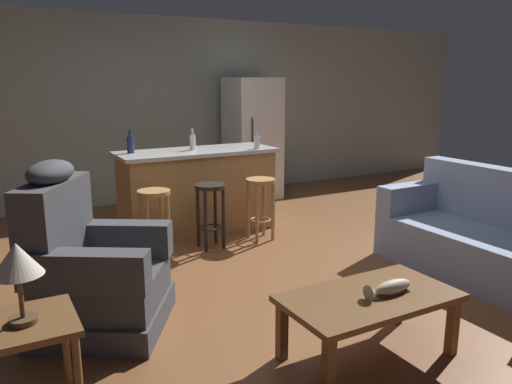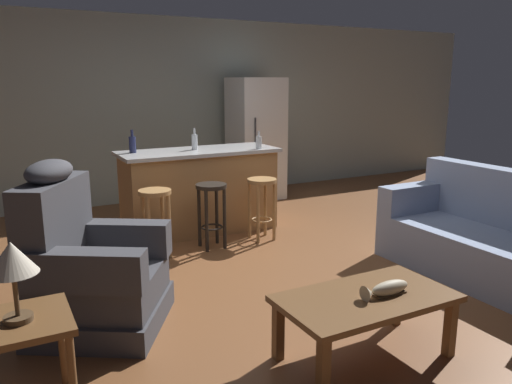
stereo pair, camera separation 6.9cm
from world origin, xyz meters
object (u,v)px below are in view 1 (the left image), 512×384
bar_stool_left (155,211)px  bar_stool_middle (210,204)px  bottle_tall_green (130,144)px  bottle_wine_dark (257,142)px  recliner_near_lamp (90,271)px  refrigerator (253,139)px  bottle_short_amber (193,142)px  couch (490,239)px  end_table (27,339)px  bar_stool_right (260,198)px  kitchen_island (198,191)px  coffee_table (369,303)px  table_lamp (17,263)px  fish_figurine (389,288)px

bar_stool_left → bar_stool_middle: 0.60m
bottle_tall_green → bottle_wine_dark: bearing=-15.1°
recliner_near_lamp → refrigerator: size_ratio=0.68×
bottle_short_amber → couch: bearing=-55.7°
end_table → bottle_wine_dark: (2.68, 2.45, 0.57)m
bar_stool_right → bottle_tall_green: 1.52m
couch → bar_stool_middle: couch is taller
recliner_near_lamp → kitchen_island: recliner_near_lamp is taller
coffee_table → bottle_short_amber: bearing=88.3°
bottle_short_amber → table_lamp: bearing=-126.1°
fish_figurine → refrigerator: (1.40, 4.31, 0.42)m
coffee_table → bottle_tall_green: (-0.60, 3.18, 0.68)m
fish_figurine → table_lamp: (-2.03, 0.40, 0.41)m
table_lamp → bar_stool_left: 2.50m
coffee_table → fish_figurine: 0.15m
refrigerator → table_lamp: bearing=-131.1°
couch → recliner_near_lamp: 3.38m
bar_stool_right → refrigerator: bearing=63.7°
couch → table_lamp: table_lamp is taller
coffee_table → refrigerator: refrigerator is taller
table_lamp → bottle_short_amber: (2.01, 2.75, 0.17)m
recliner_near_lamp → bottle_tall_green: same height
bottle_wine_dark → bar_stool_right: bearing=-113.8°
bar_stool_middle → bar_stool_right: (0.60, 0.00, 0.00)m
fish_figurine → bar_stool_right: bar_stool_right is taller
fish_figurine → table_lamp: bearing=168.9°
fish_figurine → bar_stool_left: (-0.70, 2.48, 0.01)m
coffee_table → kitchen_island: size_ratio=0.61×
fish_figurine → recliner_near_lamp: 2.02m
kitchen_island → bottle_short_amber: bottle_short_amber is taller
coffee_table → couch: size_ratio=0.58×
end_table → refrigerator: refrigerator is taller
end_table → bar_stool_middle: 2.82m
couch → end_table: bearing=2.4°
kitchen_island → bar_stool_right: (0.48, -0.63, -0.01)m
end_table → bar_stool_middle: bar_stool_middle is taller
table_lamp → bottle_short_amber: bearing=53.9°
recliner_near_lamp → bottle_wine_dark: bearing=66.8°
bottle_short_amber → refrigerator: bearing=39.5°
recliner_near_lamp → table_lamp: recliner_near_lamp is taller
table_lamp → bar_stool_middle: (1.92, 2.09, -0.40)m
fish_figurine → end_table: 2.06m
bar_stool_right → kitchen_island: bearing=127.0°
couch → bottle_short_amber: 3.21m
fish_figurine → bottle_wine_dark: 2.99m
bottle_short_amber → bottle_wine_dark: bottle_short_amber is taller
bottle_short_amber → bottle_tall_green: bearing=173.2°
recliner_near_lamp → kitchen_island: size_ratio=0.67×
coffee_table → end_table: size_ratio=1.96×
recliner_near_lamp → bar_stool_middle: 1.86m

